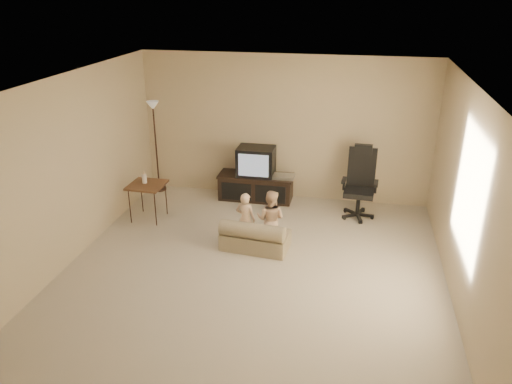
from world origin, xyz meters
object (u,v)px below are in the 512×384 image
office_chair (359,192)px  toddler_right (270,219)px  tv_stand (256,178)px  child_sofa (254,237)px  toddler_left (245,219)px  floor_lamp (154,126)px  side_table (147,185)px

office_chair → toddler_right: (-1.23, -1.32, 0.01)m
tv_stand → office_chair: size_ratio=1.13×
child_sofa → toddler_left: bearing=151.3°
child_sofa → office_chair: bearing=50.9°
floor_lamp → toddler_right: 3.05m
office_chair → toddler_right: size_ratio=1.35×
office_chair → side_table: size_ratio=1.45×
side_table → child_sofa: size_ratio=0.82×
floor_lamp → child_sofa: bearing=-40.0°
tv_stand → office_chair: (1.78, -0.33, 0.03)m
child_sofa → toddler_right: (0.21, 0.13, 0.25)m
tv_stand → side_table: tv_stand is taller
office_chair → child_sofa: bearing=-130.9°
child_sofa → toddler_left: toddler_left is taller
office_chair → toddler_right: bearing=-129.2°
toddler_right → child_sofa: bearing=40.4°
toddler_left → toddler_right: (0.36, 0.03, 0.03)m
side_table → toddler_left: bearing=-17.6°
floor_lamp → side_table: bearing=-75.7°
side_table → office_chair: bearing=13.4°
office_chair → toddler_left: size_ratio=1.44×
child_sofa → toddler_right: 0.35m
tv_stand → toddler_right: size_ratio=1.53×
tv_stand → toddler_right: 1.74m
toddler_left → toddler_right: 0.36m
tv_stand → toddler_right: tv_stand is taller
office_chair → side_table: 3.43m
tv_stand → side_table: 1.93m
office_chair → floor_lamp: 3.74m
floor_lamp → toddler_left: size_ratio=2.02×
tv_stand → side_table: bearing=-144.1°
office_chair → floor_lamp: floor_lamp is taller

